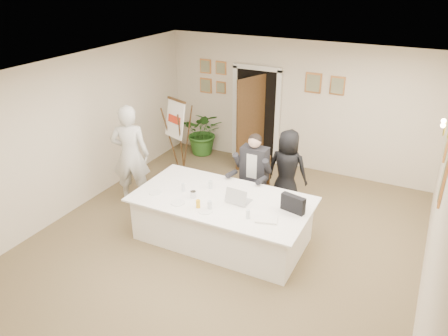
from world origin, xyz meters
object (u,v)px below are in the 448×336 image
seated_man (253,173)px  paper_stack (266,219)px  steel_jug (193,194)px  standing_woman (287,170)px  laptop (239,193)px  flip_chart (179,139)px  standing_man (130,155)px  conference_table (222,219)px  laptop_bag (293,204)px  oj_glass (198,204)px  potted_palm (204,132)px

seated_man → paper_stack: seated_man is taller
steel_jug → paper_stack: bearing=-5.0°
standing_woman → laptop: size_ratio=4.08×
flip_chart → standing_man: standing_man is taller
conference_table → standing_man: (-2.13, 0.41, 0.57)m
conference_table → flip_chart: size_ratio=1.77×
standing_woman → laptop_bag: (0.57, -1.38, 0.14)m
laptop → laptop_bag: 0.86m
conference_table → flip_chart: 2.87m
flip_chart → paper_stack: (2.93, -2.27, 0.04)m
laptop_bag → oj_glass: size_ratio=2.94×
standing_woman → laptop_bag: 1.50m
conference_table → seated_man: 1.16m
oj_glass → steel_jug: (-0.23, 0.24, -0.01)m
standing_man → oj_glass: bearing=132.1°
standing_man → paper_stack: bearing=142.3°
seated_man → standing_woman: standing_woman is taller
seated_man → flip_chart: bearing=144.6°
potted_palm → paper_stack: size_ratio=3.44×
laptop_bag → paper_stack: 0.51m
seated_man → potted_palm: bearing=124.5°
laptop_bag → conference_table: bearing=-160.6°
steel_jug → conference_table: bearing=22.6°
seated_man → standing_woman: (0.50, 0.41, 0.00)m
paper_stack → standing_man: bearing=166.8°
standing_woman → potted_palm: standing_woman is taller
laptop_bag → paper_stack: laptop_bag is taller
flip_chart → potted_palm: 1.10m
flip_chart → potted_palm: flip_chart is taller
seated_man → standing_man: bearing=-175.5°
standing_woman → standing_man: bearing=21.6°
laptop → laptop_bag: laptop is taller
conference_table → laptop_bag: 1.26m
flip_chart → paper_stack: 3.70m
seated_man → oj_glass: size_ratio=11.72×
potted_palm → conference_table: bearing=-56.2°
standing_woman → potted_palm: bearing=-31.0°
standing_man → oj_glass: (1.93, -0.83, -0.12)m
seated_man → laptop: 1.07m
laptop_bag → laptop: bearing=-162.0°
laptop → steel_jug: (-0.71, -0.23, -0.08)m
paper_stack → steel_jug: steel_jug is taller
conference_table → potted_palm: potted_palm is taller
paper_stack → potted_palm: bearing=131.2°
conference_table → paper_stack: size_ratio=8.98×
standing_woman → oj_glass: (-0.77, -1.93, 0.07)m
steel_jug → laptop_bag: bearing=11.0°
steel_jug → oj_glass: bearing=-46.5°
flip_chart → standing_woman: 2.66m
seated_man → laptop: seated_man is taller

